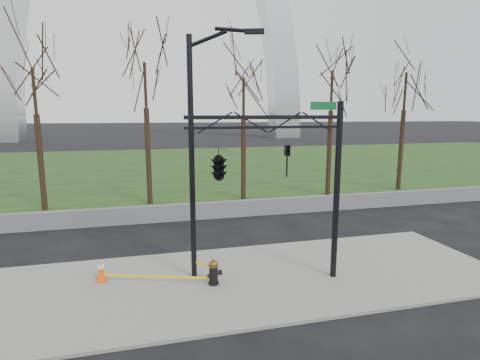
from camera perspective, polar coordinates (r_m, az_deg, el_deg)
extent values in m
plane|color=black|center=(13.33, 1.02, -14.90)|extent=(500.00, 500.00, 0.00)
cube|color=slate|center=(13.31, 1.02, -14.70)|extent=(18.00, 6.00, 0.10)
cube|color=#1F3613|center=(42.16, -9.88, 2.17)|extent=(120.00, 40.00, 0.06)
cube|color=#59595B|center=(20.58, -4.92, -4.61)|extent=(60.00, 0.30, 0.90)
cylinder|color=black|center=(12.87, -3.99, -15.24)|extent=(0.35, 0.35, 0.06)
cylinder|color=black|center=(12.75, -4.01, -14.11)|extent=(0.27, 0.27, 0.62)
cylinder|color=black|center=(12.81, -3.09, -13.73)|extent=(0.24, 0.21, 0.17)
cylinder|color=black|center=(12.69, -4.68, -14.14)|extent=(0.12, 0.12, 0.10)
cylinder|color=brown|center=(12.62, -4.03, -12.73)|extent=(0.31, 0.31, 0.06)
ellipsoid|color=brown|center=(12.60, -4.03, -12.47)|extent=(0.29, 0.29, 0.22)
cylinder|color=brown|center=(12.55, -4.04, -11.95)|extent=(0.06, 0.06, 0.08)
cube|color=#FF4D0D|center=(13.87, -20.12, -13.97)|extent=(0.40, 0.40, 0.04)
cone|color=#FF4D0D|center=(13.74, -20.21, -12.62)|extent=(0.28, 0.28, 0.67)
cylinder|color=white|center=(13.69, -20.24, -12.14)|extent=(0.21, 0.21, 0.10)
cylinder|color=black|center=(12.33, -7.27, 2.40)|extent=(0.18, 0.18, 8.00)
cylinder|color=black|center=(12.34, -5.01, 20.40)|extent=(1.24, 0.51, 0.56)
cylinder|color=black|center=(12.30, -0.82, 21.66)|extent=(1.18, 0.49, 0.22)
cube|color=black|center=(12.25, 2.19, 21.46)|extent=(0.64, 0.40, 0.14)
cylinder|color=black|center=(12.92, 14.35, -1.99)|extent=(0.20, 0.20, 6.00)
cube|color=black|center=(11.55, 4.06, 9.41)|extent=(5.00, 0.33, 0.12)
cube|color=black|center=(11.56, 4.04, 7.93)|extent=(5.00, 0.29, 0.08)
cube|color=#0C5926|center=(12.36, 12.50, 10.86)|extent=(0.90, 0.08, 0.25)
imported|color=black|center=(11.91, 7.14, 2.86)|extent=(0.17, 0.21, 1.00)
imported|color=black|center=(11.20, -3.22, 2.48)|extent=(0.63, 2.50, 1.00)
cube|color=yellow|center=(12.91, -5.52, -12.56)|extent=(0.55, 0.67, 0.08)
cube|color=yellow|center=(13.17, -12.41, -14.01)|extent=(3.59, 1.19, 0.08)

